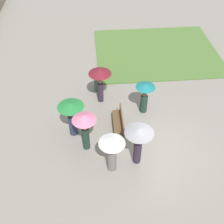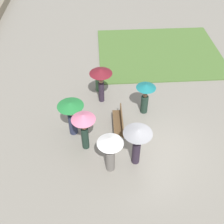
{
  "view_description": "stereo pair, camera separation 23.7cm",
  "coord_description": "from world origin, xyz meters",
  "px_view_note": "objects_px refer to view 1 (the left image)",
  "views": [
    {
      "loc": [
        7.74,
        -2.58,
        9.67
      ],
      "look_at": [
        -1.59,
        -1.75,
        0.88
      ],
      "focal_mm": 45.0,
      "sensor_mm": 36.0,
      "label": 1
    },
    {
      "loc": [
        7.75,
        -2.35,
        9.67
      ],
      "look_at": [
        -1.59,
        -1.75,
        0.88
      ],
      "focal_mm": 45.0,
      "sensor_mm": 36.0,
      "label": 2
    }
  ],
  "objects_px": {
    "park_bench": "(120,123)",
    "crowd_person_grey": "(139,138)",
    "crowd_person_teal": "(145,94)",
    "trash_bin": "(98,83)",
    "crowd_person_green": "(71,113)",
    "crowd_person_pink": "(85,124)",
    "crowd_person_white": "(112,147)",
    "crowd_person_maroon": "(100,76)"
  },
  "relations": [
    {
      "from": "crowd_person_white",
      "to": "crowd_person_green",
      "type": "bearing_deg",
      "value": 129.67
    },
    {
      "from": "park_bench",
      "to": "crowd_person_grey",
      "type": "height_order",
      "value": "crowd_person_grey"
    },
    {
      "from": "crowd_person_green",
      "to": "crowd_person_maroon",
      "type": "xyz_separation_m",
      "value": [
        -2.19,
        1.38,
        0.29
      ]
    },
    {
      "from": "crowd_person_grey",
      "to": "trash_bin",
      "type": "bearing_deg",
      "value": 134.16
    },
    {
      "from": "crowd_person_teal",
      "to": "crowd_person_maroon",
      "type": "relative_size",
      "value": 0.86
    },
    {
      "from": "park_bench",
      "to": "crowd_person_teal",
      "type": "relative_size",
      "value": 1.03
    },
    {
      "from": "crowd_person_teal",
      "to": "crowd_person_maroon",
      "type": "bearing_deg",
      "value": 14.68
    },
    {
      "from": "crowd_person_green",
      "to": "crowd_person_teal",
      "type": "height_order",
      "value": "crowd_person_green"
    },
    {
      "from": "crowd_person_white",
      "to": "crowd_person_teal",
      "type": "xyz_separation_m",
      "value": [
        -3.34,
        1.88,
        -0.21
      ]
    },
    {
      "from": "crowd_person_pink",
      "to": "crowd_person_teal",
      "type": "relative_size",
      "value": 1.15
    },
    {
      "from": "trash_bin",
      "to": "crowd_person_teal",
      "type": "xyz_separation_m",
      "value": [
        1.93,
        2.14,
        0.68
      ]
    },
    {
      "from": "crowd_person_pink",
      "to": "crowd_person_white",
      "type": "bearing_deg",
      "value": 91.09
    },
    {
      "from": "park_bench",
      "to": "crowd_person_green",
      "type": "xyz_separation_m",
      "value": [
        0.03,
        -2.13,
        0.82
      ]
    },
    {
      "from": "crowd_person_pink",
      "to": "crowd_person_teal",
      "type": "xyz_separation_m",
      "value": [
        -2.12,
        2.89,
        -0.32
      ]
    },
    {
      "from": "crowd_person_pink",
      "to": "crowd_person_teal",
      "type": "bearing_deg",
      "value": 177.55
    },
    {
      "from": "crowd_person_grey",
      "to": "crowd_person_pink",
      "type": "bearing_deg",
      "value": -174.96
    },
    {
      "from": "crowd_person_maroon",
      "to": "crowd_person_green",
      "type": "bearing_deg",
      "value": -42.41
    },
    {
      "from": "park_bench",
      "to": "crowd_person_pink",
      "type": "height_order",
      "value": "crowd_person_pink"
    },
    {
      "from": "park_bench",
      "to": "trash_bin",
      "type": "xyz_separation_m",
      "value": [
        -3.11,
        -0.81,
        -0.01
      ]
    },
    {
      "from": "crowd_person_pink",
      "to": "crowd_person_green",
      "type": "xyz_separation_m",
      "value": [
        -0.91,
        -0.57,
        -0.16
      ]
    },
    {
      "from": "crowd_person_teal",
      "to": "crowd_person_green",
      "type": "bearing_deg",
      "value": 59.29
    },
    {
      "from": "trash_bin",
      "to": "crowd_person_pink",
      "type": "xyz_separation_m",
      "value": [
        4.05,
        -0.75,
        1.0
      ]
    },
    {
      "from": "trash_bin",
      "to": "crowd_person_grey",
      "type": "relative_size",
      "value": 0.46
    },
    {
      "from": "park_bench",
      "to": "crowd_person_teal",
      "type": "height_order",
      "value": "crowd_person_teal"
    },
    {
      "from": "crowd_person_green",
      "to": "crowd_person_pink",
      "type": "bearing_deg",
      "value": 4.49
    },
    {
      "from": "crowd_person_pink",
      "to": "crowd_person_grey",
      "type": "height_order",
      "value": "crowd_person_pink"
    },
    {
      "from": "crowd_person_maroon",
      "to": "park_bench",
      "type": "bearing_deg",
      "value": 8.74
    },
    {
      "from": "crowd_person_pink",
      "to": "crowd_person_maroon",
      "type": "bearing_deg",
      "value": -143.37
    },
    {
      "from": "crowd_person_white",
      "to": "crowd_person_grey",
      "type": "height_order",
      "value": "crowd_person_grey"
    },
    {
      "from": "crowd_person_teal",
      "to": "park_bench",
      "type": "bearing_deg",
      "value": 81.56
    },
    {
      "from": "crowd_person_maroon",
      "to": "crowd_person_white",
      "type": "bearing_deg",
      "value": -7.58
    },
    {
      "from": "trash_bin",
      "to": "crowd_person_grey",
      "type": "bearing_deg",
      "value": 15.02
    },
    {
      "from": "crowd_person_grey",
      "to": "crowd_person_green",
      "type": "bearing_deg",
      "value": 174.34
    },
    {
      "from": "crowd_person_grey",
      "to": "crowd_person_green",
      "type": "height_order",
      "value": "crowd_person_grey"
    },
    {
      "from": "trash_bin",
      "to": "crowd_person_teal",
      "type": "height_order",
      "value": "crowd_person_teal"
    },
    {
      "from": "park_bench",
      "to": "crowd_person_grey",
      "type": "bearing_deg",
      "value": 16.64
    },
    {
      "from": "crowd_person_white",
      "to": "crowd_person_pink",
      "type": "xyz_separation_m",
      "value": [
        -1.22,
        -1.01,
        0.11
      ]
    },
    {
      "from": "crowd_person_grey",
      "to": "crowd_person_maroon",
      "type": "distance_m",
      "value": 4.24
    },
    {
      "from": "trash_bin",
      "to": "crowd_person_white",
      "type": "xyz_separation_m",
      "value": [
        5.27,
        0.26,
        0.88
      ]
    },
    {
      "from": "crowd_person_pink",
      "to": "crowd_person_grey",
      "type": "distance_m",
      "value": 2.29
    },
    {
      "from": "crowd_person_pink",
      "to": "crowd_person_maroon",
      "type": "distance_m",
      "value": 3.21
    },
    {
      "from": "trash_bin",
      "to": "crowd_person_green",
      "type": "distance_m",
      "value": 3.51
    }
  ]
}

